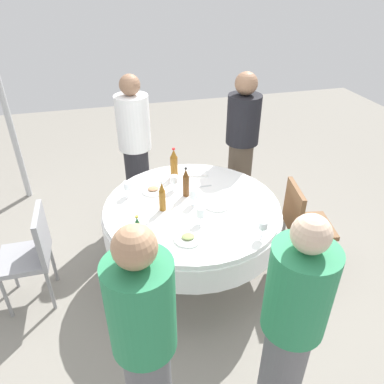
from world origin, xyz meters
The scene contains 24 objects.
ground_plane centered at (0.00, 0.00, 0.00)m, with size 10.00×10.00×0.00m, color gray.
dining_table centered at (0.00, 0.00, 0.59)m, with size 1.54×1.54×0.74m.
bottle_amber_south centered at (0.25, 0.01, 0.87)m, with size 0.06×0.06×0.27m.
bottle_amber_outer centered at (0.05, -0.51, 0.88)m, with size 0.07×0.07×0.31m.
bottle_brown_far centered at (0.01, -0.16, 0.87)m, with size 0.06×0.06×0.28m.
bottle_green_left centered at (0.51, 0.44, 0.87)m, with size 0.06×0.06×0.28m.
wine_glass_left centered at (-0.40, 0.55, 0.85)m, with size 0.07×0.07×0.15m.
wine_glass_mid centered at (0.09, -0.29, 0.84)m, with size 0.07×0.07×0.14m.
wine_glass_rear centered at (0.51, -0.28, 0.84)m, with size 0.07×0.07×0.14m.
wine_glass_east centered at (0.00, 0.27, 0.84)m, with size 0.07×0.07×0.15m.
wine_glass_inner centered at (-0.02, -0.01, 0.84)m, with size 0.07×0.07×0.15m.
plate_inner centered at (0.14, 0.44, 0.75)m, with size 0.22×0.22×0.04m.
plate_near centered at (-0.21, 0.06, 0.75)m, with size 0.23×0.23×0.02m.
plate_right centered at (0.28, -0.30, 0.75)m, with size 0.21×0.21×0.04m.
spoon_outer centered at (-0.17, -0.27, 0.74)m, with size 0.18×0.02×0.01m, color silver.
knife_far centered at (0.55, 0.18, 0.74)m, with size 0.18×0.02×0.01m, color silver.
folded_napkin centered at (-0.20, -0.53, 0.75)m, with size 0.17×0.17×0.02m, color white.
person_south centered at (-0.74, -0.77, 0.86)m, with size 0.34×0.34×1.63m.
person_outer centered at (0.35, -1.02, 0.85)m, with size 0.34×0.34×1.62m.
person_far centered at (-0.21, 1.38, 0.80)m, with size 0.34×0.34×1.54m.
person_left centered at (0.58, 1.29, 0.82)m, with size 0.34×0.34×1.56m.
chair_rear centered at (-0.98, 0.18, 0.52)m, with size 0.46×0.46×0.87m.
chair_east centered at (1.34, 0.00, 0.52)m, with size 0.40×0.40×0.87m.
tent_pole_main centered at (1.67, -1.79, 1.33)m, with size 0.07×0.07×2.66m, color #B2B5B7.
Camera 1 is at (0.65, 2.52, 2.49)m, focal length 34.26 mm.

